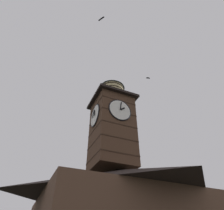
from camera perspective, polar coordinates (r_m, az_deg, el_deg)
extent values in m
pyramid|color=black|center=(16.19, 2.74, -21.98)|extent=(12.01, 11.13, 2.28)
cube|color=#4C3323|center=(18.13, 0.01, -8.08)|extent=(3.39, 3.39, 6.88)
cube|color=#352318|center=(17.02, 0.01, -15.80)|extent=(3.43, 3.43, 0.10)
cube|color=#352318|center=(17.52, 0.01, -11.87)|extent=(3.43, 3.43, 0.10)
cube|color=#352318|center=(18.11, 0.01, -8.17)|extent=(3.43, 3.43, 0.10)
cube|color=#352318|center=(18.77, 0.01, -4.72)|extent=(3.43, 3.43, 0.10)
cube|color=#352318|center=(19.49, 0.00, -1.51)|extent=(3.43, 3.43, 0.10)
cylinder|color=white|center=(17.57, 2.30, -1.46)|extent=(2.11, 0.10, 2.11)
torus|color=black|center=(17.56, 2.33, -1.42)|extent=(2.21, 0.10, 2.21)
cube|color=black|center=(17.67, 3.06, -1.06)|extent=(0.50, 0.04, 0.40)
cube|color=black|center=(17.78, 2.58, -0.21)|extent=(0.20, 0.04, 0.87)
sphere|color=black|center=(17.49, 2.46, -1.27)|extent=(0.10, 0.10, 0.10)
cylinder|color=white|center=(18.35, -4.93, -3.05)|extent=(0.10, 2.11, 2.11)
torus|color=black|center=(18.34, -5.00, -3.03)|extent=(0.10, 2.21, 2.21)
cube|color=black|center=(18.44, -5.15, -2.25)|extent=(0.04, 0.18, 0.54)
cube|color=black|center=(18.73, -5.47, -2.62)|extent=(0.04, 0.64, 0.69)
sphere|color=black|center=(18.32, -5.25, -2.97)|extent=(0.10, 0.10, 0.10)
cube|color=black|center=(20.10, 0.00, 0.85)|extent=(4.09, 4.09, 0.25)
cylinder|color=tan|center=(20.71, 0.00, 2.98)|extent=(2.42, 2.42, 1.70)
cylinder|color=#2D2319|center=(20.30, 0.00, 1.60)|extent=(2.48, 2.48, 0.10)
cylinder|color=#2D2319|center=(20.57, 0.00, 2.53)|extent=(2.48, 2.48, 0.10)
cylinder|color=#2D2319|center=(20.85, 0.00, 3.43)|extent=(2.48, 2.48, 0.10)
cylinder|color=#2D2319|center=(21.12, 0.00, 4.31)|extent=(2.48, 2.48, 0.10)
cone|color=#424C5B|center=(21.62, 0.00, 5.77)|extent=(2.72, 2.72, 1.04)
sphere|color=#384251|center=(22.04, 0.00, 6.95)|extent=(0.16, 0.16, 0.16)
cone|color=#16391C|center=(22.72, -5.48, -25.51)|extent=(4.91, 4.91, 2.58)
cone|color=#19361C|center=(23.14, -5.21, -21.19)|extent=(3.96, 3.96, 2.91)
cone|color=#183120|center=(23.55, -5.01, -17.96)|extent=(3.02, 3.02, 2.45)
cone|color=#1C3722|center=(24.08, -4.82, -14.57)|extent=(2.07, 2.07, 2.23)
sphere|color=silver|center=(58.00, 3.03, -20.26)|extent=(2.18, 2.18, 2.18)
ellipsoid|color=black|center=(22.29, -3.10, 23.71)|extent=(0.21, 0.18, 0.10)
cube|color=black|center=(22.23, -2.70, 23.96)|extent=(0.29, 0.38, 0.07)
cube|color=black|center=(22.35, -3.50, 23.46)|extent=(0.29, 0.38, 0.07)
ellipsoid|color=black|center=(25.05, 10.38, 7.73)|extent=(0.18, 0.25, 0.13)
cube|color=black|center=(25.02, 10.14, 7.77)|extent=(0.26, 0.21, 0.10)
cube|color=black|center=(25.09, 10.63, 7.69)|extent=(0.26, 0.21, 0.10)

